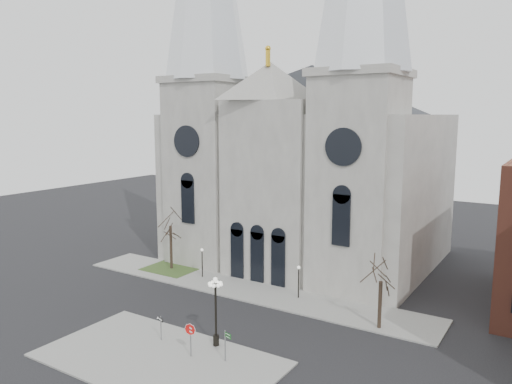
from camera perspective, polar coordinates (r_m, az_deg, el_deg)
The scene contains 13 objects.
ground at distance 44.78m, azimuth -9.38°, elevation -14.96°, with size 160.00×160.00×0.00m, color black.
sidewalk_near at distance 39.59m, azimuth -11.03°, elevation -18.23°, with size 18.00×10.00×0.14m, color gray.
sidewalk_far at distance 52.84m, azimuth -1.29°, elevation -10.99°, with size 40.00×6.00×0.14m, color gray.
grass_patch at distance 60.02m, azimuth -9.62°, elevation -8.65°, with size 6.00×5.00×0.18m, color #354E21.
cathedral at distance 59.95m, azimuth 5.03°, elevation 9.26°, with size 33.00×26.66×54.00m.
tree_left at distance 58.62m, azimuth -9.76°, elevation -3.52°, with size 3.20×3.20×7.50m.
tree_right at distance 43.47m, azimuth 14.09°, elevation -9.55°, with size 3.20×3.20×6.00m.
ped_lamp_left at distance 55.90m, azimuth -6.18°, elevation -7.49°, with size 0.32×0.32×3.26m.
ped_lamp_right at distance 49.62m, azimuth 4.89°, elevation -9.59°, with size 0.32×0.32×3.26m.
stop_sign at distance 38.68m, azimuth -7.49°, elevation -15.68°, with size 0.91×0.24×2.59m.
globe_lamp at distance 39.50m, azimuth -4.64°, elevation -12.52°, with size 1.54×1.54×5.54m.
one_way_sign at distance 41.81m, azimuth -10.82°, elevation -14.56°, with size 0.82×0.34×1.97m.
street_name_sign at distance 37.90m, azimuth -3.46°, elevation -16.90°, with size 0.74×0.26×2.37m.
Camera 1 is at (27.60, -30.36, 17.95)m, focal length 35.00 mm.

